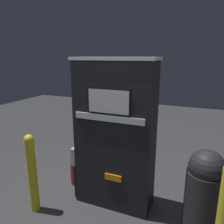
# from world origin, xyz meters

# --- Properties ---
(ground_plane) EXTENTS (14.00, 14.00, 0.00)m
(ground_plane) POSITION_xyz_m (0.00, 0.00, 0.00)
(ground_plane) COLOR #38383A
(gas_pump) EXTENTS (1.16, 0.45, 2.06)m
(gas_pump) POSITION_xyz_m (-0.00, 0.21, 1.03)
(gas_pump) COLOR black
(gas_pump) RESTS_ON ground_plane
(safety_bollard) EXTENTS (0.12, 0.12, 1.10)m
(safety_bollard) POSITION_xyz_m (-0.95, -0.38, 0.58)
(safety_bollard) COLOR yellow
(safety_bollard) RESTS_ON ground_plane
(trash_bin) EXTENTS (0.43, 0.43, 1.04)m
(trash_bin) POSITION_xyz_m (1.17, 0.15, 0.53)
(trash_bin) COLOR #232326
(trash_bin) RESTS_ON ground_plane
(safety_bollard_far) EXTENTS (0.14, 0.14, 1.13)m
(safety_bollard_far) POSITION_xyz_m (1.35, -0.28, 0.59)
(safety_bollard_far) COLOR yellow
(safety_bollard_far) RESTS_ON ground_plane
(squeegee_bucket) EXTENTS (0.22, 0.22, 0.85)m
(squeegee_bucket) POSITION_xyz_m (-0.76, 0.41, 0.19)
(squeegee_bucket) COLOR maroon
(squeegee_bucket) RESTS_ON ground_plane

